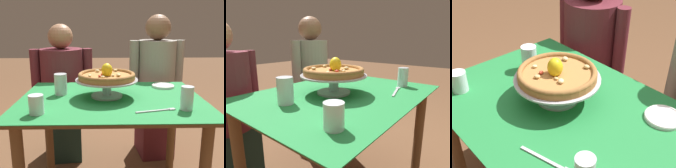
# 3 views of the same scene
# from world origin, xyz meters

# --- Properties ---
(dining_table) EXTENTS (1.09, 0.82, 0.72)m
(dining_table) POSITION_xyz_m (0.00, 0.00, 0.60)
(dining_table) COLOR brown
(dining_table) RESTS_ON ground
(pizza_stand) EXTENTS (0.38, 0.38, 0.11)m
(pizza_stand) POSITION_xyz_m (-0.03, 0.03, 0.79)
(pizza_stand) COLOR #B7B7C1
(pizza_stand) RESTS_ON dining_table
(pizza) EXTENTS (0.34, 0.34, 0.10)m
(pizza) POSITION_xyz_m (-0.03, 0.03, 0.85)
(pizza) COLOR #AD753D
(pizza) RESTS_ON pizza_stand
(water_glass_front_left) EXTENTS (0.07, 0.07, 0.10)m
(water_glass_front_left) POSITION_xyz_m (-0.38, -0.26, 0.76)
(water_glass_front_left) COLOR white
(water_glass_front_left) RESTS_ON dining_table
(water_glass_side_left) EXTENTS (0.08, 0.08, 0.13)m
(water_glass_side_left) POSITION_xyz_m (-0.32, 0.09, 0.78)
(water_glass_side_left) COLOR white
(water_glass_side_left) RESTS_ON dining_table
(water_glass_front_right) EXTENTS (0.07, 0.07, 0.12)m
(water_glass_front_right) POSITION_xyz_m (0.38, -0.22, 0.77)
(water_glass_front_right) COLOR silver
(water_glass_front_right) RESTS_ON dining_table
(side_plate) EXTENTS (0.15, 0.15, 0.02)m
(side_plate) POSITION_xyz_m (0.37, 0.26, 0.73)
(side_plate) COLOR white
(side_plate) RESTS_ON dining_table
(dinner_fork) EXTENTS (0.21, 0.07, 0.01)m
(dinner_fork) POSITION_xyz_m (0.23, -0.24, 0.72)
(dinner_fork) COLOR #B7B7C1
(dinner_fork) RESTS_ON dining_table
(diner_right) EXTENTS (0.47, 0.35, 1.23)m
(diner_right) POSITION_xyz_m (0.40, 0.66, 0.58)
(diner_right) COLOR maroon
(diner_right) RESTS_ON ground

